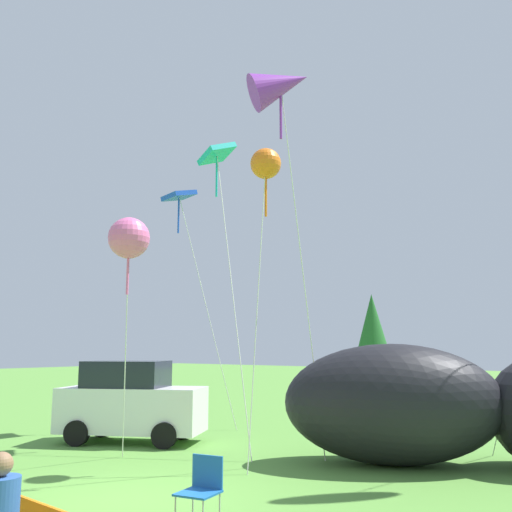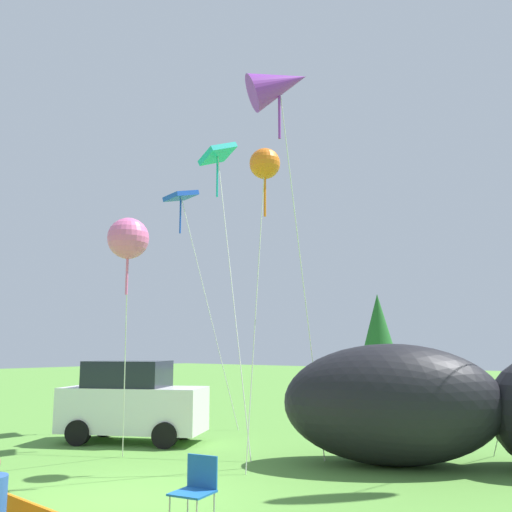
% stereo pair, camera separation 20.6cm
% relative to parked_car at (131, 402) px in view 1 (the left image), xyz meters
% --- Properties ---
extents(ground_plane, '(120.00, 120.00, 0.00)m').
position_rel_parked_car_xyz_m(ground_plane, '(4.67, -3.89, -1.08)').
color(ground_plane, '#548C38').
extents(parked_car, '(4.21, 3.26, 2.20)m').
position_rel_parked_car_xyz_m(parked_car, '(0.00, 0.00, 0.00)').
color(parked_car, white).
rests_on(parked_car, ground).
extents(folding_chair, '(0.65, 0.65, 0.97)m').
position_rel_parked_car_xyz_m(folding_chair, '(6.63, -4.16, -0.51)').
color(folding_chair, '#1959A5').
rests_on(folding_chair, ground).
extents(inflatable_cat, '(6.81, 5.09, 2.66)m').
position_rel_parked_car_xyz_m(inflatable_cat, '(7.75, 2.03, 0.15)').
color(inflatable_cat, black).
rests_on(inflatable_cat, ground).
extents(kite_orange_flower, '(0.74, 1.36, 7.31)m').
position_rel_parked_car_xyz_m(kite_orange_flower, '(4.80, -0.15, 5.82)').
color(kite_orange_flower, silver).
rests_on(kite_orange_flower, ground).
extents(kite_purple_delta, '(1.77, 2.55, 9.24)m').
position_rel_parked_car_xyz_m(kite_purple_delta, '(5.55, -0.55, 7.47)').
color(kite_purple_delta, silver).
rests_on(kite_purple_delta, ground).
extents(kite_blue_box, '(2.26, 1.61, 7.89)m').
position_rel_parked_car_xyz_m(kite_blue_box, '(-0.90, 2.58, 6.45)').
color(kite_blue_box, silver).
rests_on(kite_blue_box, ground).
extents(kite_teal_diamond, '(2.94, 1.93, 8.54)m').
position_rel_parked_car_xyz_m(kite_teal_diamond, '(1.98, 1.26, 6.95)').
color(kite_teal_diamond, silver).
rests_on(kite_teal_diamond, ground).
extents(kite_pink_octopus, '(1.52, 1.37, 5.54)m').
position_rel_parked_car_xyz_m(kite_pink_octopus, '(2.51, -2.32, 3.97)').
color(kite_pink_octopus, silver).
rests_on(kite_pink_octopus, ground).
extents(horizon_tree_west, '(2.90, 2.90, 6.91)m').
position_rel_parked_car_xyz_m(horizon_tree_west, '(-8.60, 32.12, 3.17)').
color(horizon_tree_west, brown).
rests_on(horizon_tree_west, ground).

